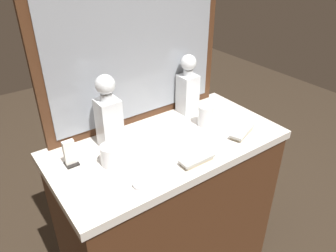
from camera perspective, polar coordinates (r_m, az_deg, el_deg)
dresser at (r=1.70m, az=0.00°, el=-14.74°), size 1.03×0.52×0.84m
dresser_mirror at (r=1.47m, az=-5.65°, el=12.10°), size 0.90×0.03×0.64m
crystal_decanter_far_left at (r=1.36m, az=-10.35°, el=1.26°), size 0.09×0.09×0.32m
crystal_decanter_center at (r=1.62m, az=3.46°, el=6.37°), size 0.09×0.09×0.30m
crystal_tumbler_rear at (r=1.30m, az=-10.04°, el=-5.18°), size 0.08×0.08×0.08m
crystal_tumbler_far_right at (r=1.54m, az=6.64°, el=1.75°), size 0.08×0.08×0.10m
silver_brush_center at (r=1.51m, az=12.85°, el=-1.01°), size 0.17×0.11×0.02m
silver_brush_far_right at (r=1.30m, az=5.11°, el=-5.90°), size 0.15×0.06×0.02m
porcelain_dish at (r=1.20m, az=-4.73°, el=-10.13°), size 0.06×0.06×0.01m
napkin_holder at (r=1.32m, az=-16.82°, el=-4.86°), size 0.05×0.05×0.11m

